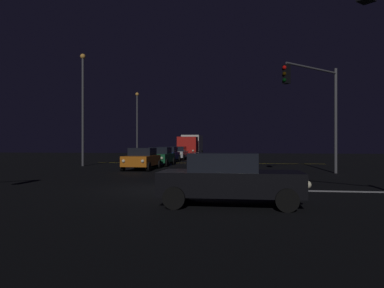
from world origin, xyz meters
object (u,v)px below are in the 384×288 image
(sedan_orange, at_px, (142,159))
(sedan_blue, at_px, (168,154))
(box_truck, at_px, (191,145))
(streetlamp_left_near, at_px, (83,102))
(sedan_silver, at_px, (178,153))
(sedan_green, at_px, (160,156))
(traffic_signal_ne, at_px, (317,98))
(sedan_black_crossing, at_px, (229,178))
(streetlamp_left_far, at_px, (137,120))

(sedan_orange, bearing_deg, sedan_blue, 91.98)
(sedan_orange, bearing_deg, box_truck, 89.49)
(box_truck, bearing_deg, streetlamp_left_near, -107.76)
(sedan_blue, xyz_separation_m, streetlamp_left_near, (-5.81, -7.26, 4.63))
(sedan_blue, relative_size, sedan_silver, 1.00)
(sedan_green, height_order, box_truck, box_truck)
(sedan_orange, bearing_deg, traffic_signal_ne, -13.90)
(sedan_orange, height_order, box_truck, box_truck)
(sedan_black_crossing, bearing_deg, sedan_blue, 105.62)
(traffic_signal_ne, bearing_deg, sedan_silver, 121.12)
(sedan_orange, bearing_deg, streetlamp_left_far, 107.39)
(streetlamp_left_near, bearing_deg, box_truck, 72.24)
(box_truck, xyz_separation_m, streetlamp_left_far, (-6.41, -4.01, 3.20))
(sedan_silver, xyz_separation_m, streetlamp_left_near, (-5.85, -13.04, 4.63))
(streetlamp_left_far, xyz_separation_m, streetlamp_left_near, (0.00, -16.00, 0.52))
(sedan_black_crossing, distance_m, traffic_signal_ne, 13.10)
(box_truck, distance_m, streetlamp_left_far, 8.21)
(sedan_green, bearing_deg, sedan_blue, 94.94)
(streetlamp_left_far, bearing_deg, streetlamp_left_near, -90.00)
(box_truck, xyz_separation_m, traffic_signal_ne, (11.32, -26.64, 2.88))
(sedan_orange, xyz_separation_m, streetlamp_left_near, (-6.19, 3.78, 4.63))
(sedan_blue, relative_size, box_truck, 0.52)
(sedan_green, bearing_deg, streetlamp_left_far, 113.43)
(sedan_blue, relative_size, streetlamp_left_far, 0.51)
(box_truck, xyz_separation_m, sedan_black_crossing, (6.53, -38.23, -0.91))
(sedan_green, bearing_deg, traffic_signal_ne, -35.24)
(sedan_green, bearing_deg, sedan_black_crossing, -71.38)
(box_truck, relative_size, traffic_signal_ne, 1.25)
(sedan_orange, height_order, sedan_green, same)
(box_truck, bearing_deg, sedan_green, -90.28)
(sedan_orange, height_order, streetlamp_left_near, streetlamp_left_near)
(sedan_orange, height_order, streetlamp_left_far, streetlamp_left_far)
(sedan_black_crossing, relative_size, traffic_signal_ne, 0.66)
(box_truck, relative_size, streetlamp_left_near, 0.88)
(sedan_blue, relative_size, traffic_signal_ne, 0.66)
(sedan_green, distance_m, sedan_blue, 5.86)
(sedan_black_crossing, bearing_deg, streetlamp_left_near, 125.38)
(sedan_blue, xyz_separation_m, sedan_silver, (0.04, 5.78, 0.00))
(sedan_silver, distance_m, streetlamp_left_far, 7.73)
(sedan_silver, relative_size, streetlamp_left_far, 0.51)
(sedan_silver, bearing_deg, sedan_blue, -90.36)
(sedan_green, bearing_deg, sedan_orange, -91.35)
(sedan_green, height_order, streetlamp_left_near, streetlamp_left_near)
(sedan_orange, distance_m, sedan_black_crossing, 15.94)
(box_truck, bearing_deg, streetlamp_left_far, -147.97)
(sedan_blue, bearing_deg, traffic_signal_ne, -49.40)
(sedan_blue, bearing_deg, sedan_silver, 89.64)
(sedan_orange, xyz_separation_m, box_truck, (0.21, 23.79, 0.91))
(sedan_silver, relative_size, sedan_black_crossing, 1.00)
(sedan_silver, xyz_separation_m, sedan_black_crossing, (7.09, -31.26, 0.00))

